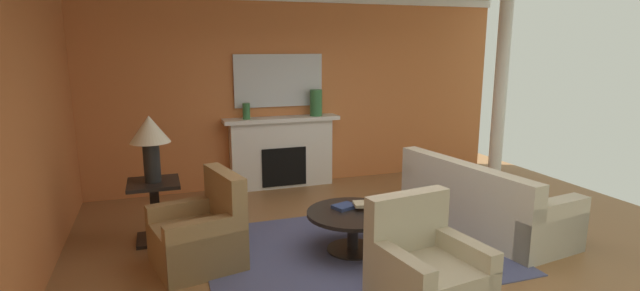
{
  "coord_description": "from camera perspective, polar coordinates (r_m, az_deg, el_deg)",
  "views": [
    {
      "loc": [
        -2.14,
        -4.4,
        2.2
      ],
      "look_at": [
        -0.26,
        1.0,
        1.0
      ],
      "focal_mm": 26.85,
      "sensor_mm": 36.0,
      "label": 1
    }
  ],
  "objects": [
    {
      "name": "ground_plane",
      "position": [
        5.36,
        6.33,
        -12.44
      ],
      "size": [
        8.34,
        8.34,
        0.0
      ],
      "primitive_type": "plane",
      "color": "olive"
    },
    {
      "name": "wall_fireplace",
      "position": [
        7.66,
        -2.87,
        6.54
      ],
      "size": [
        7.01,
        0.12,
        2.99
      ],
      "primitive_type": "cube",
      "color": "#CC723D",
      "rests_on": "ground_plane"
    },
    {
      "name": "wall_window",
      "position": [
        4.88,
        -32.28,
        1.71
      ],
      "size": [
        0.12,
        6.32,
        2.99
      ],
      "primitive_type": "cube",
      "color": "#CC723D",
      "rests_on": "ground_plane"
    },
    {
      "name": "area_rug",
      "position": [
        5.36,
        3.89,
        -12.34
      ],
      "size": [
        3.14,
        2.33,
        0.01
      ],
      "primitive_type": "cube",
      "color": "#4C517A",
      "rests_on": "ground_plane"
    },
    {
      "name": "fireplace",
      "position": [
        7.53,
        -4.56,
        -1.0
      ],
      "size": [
        1.8,
        0.35,
        1.11
      ],
      "color": "white",
      "rests_on": "ground_plane"
    },
    {
      "name": "mantel_mirror",
      "position": [
        7.48,
        -4.94,
        7.73
      ],
      "size": [
        1.39,
        0.04,
        0.81
      ],
      "primitive_type": "cube",
      "color": "silver"
    },
    {
      "name": "sofa",
      "position": [
        6.19,
        18.61,
        -6.69
      ],
      "size": [
        1.19,
        2.21,
        0.85
      ],
      "color": "beige",
      "rests_on": "ground_plane"
    },
    {
      "name": "armchair_near_window",
      "position": [
        5.07,
        -14.06,
        -10.45
      ],
      "size": [
        0.96,
        0.96,
        0.95
      ],
      "color": "#9E7A4C",
      "rests_on": "ground_plane"
    },
    {
      "name": "armchair_facing_fireplace",
      "position": [
        4.26,
        12.49,
        -14.83
      ],
      "size": [
        0.9,
        0.9,
        0.95
      ],
      "color": "#C1B293",
      "rests_on": "ground_plane"
    },
    {
      "name": "coffee_table",
      "position": [
        5.23,
        3.94,
        -9.05
      ],
      "size": [
        1.0,
        1.0,
        0.45
      ],
      "color": "black",
      "rests_on": "ground_plane"
    },
    {
      "name": "side_table",
      "position": [
        5.78,
        -19.05,
        -6.95
      ],
      "size": [
        0.56,
        0.56,
        0.7
      ],
      "color": "black",
      "rests_on": "ground_plane"
    },
    {
      "name": "table_lamp",
      "position": [
        5.58,
        -19.61,
        1.1
      ],
      "size": [
        0.44,
        0.44,
        0.75
      ],
      "color": "black",
      "rests_on": "side_table"
    },
    {
      "name": "vase_mantel_right",
      "position": [
        7.5,
        -0.48,
        5.11
      ],
      "size": [
        0.19,
        0.19,
        0.41
      ],
      "primitive_type": "cylinder",
      "color": "#33703D",
      "rests_on": "fireplace"
    },
    {
      "name": "vase_mantel_left",
      "position": [
        7.24,
        -8.78,
        4.06
      ],
      "size": [
        0.11,
        0.11,
        0.24
      ],
      "primitive_type": "cylinder",
      "color": "#33703D",
      "rests_on": "fireplace"
    },
    {
      "name": "book_red_cover",
      "position": [
        5.28,
        2.93,
        -7.27
      ],
      "size": [
        0.29,
        0.26,
        0.04
      ],
      "primitive_type": "cube",
      "rotation": [
        0.0,
        0.0,
        0.35
      ],
      "color": "navy",
      "rests_on": "coffee_table"
    },
    {
      "name": "book_art_folio",
      "position": [
        5.27,
        5.26,
        -6.97
      ],
      "size": [
        0.25,
        0.23,
        0.03
      ],
      "primitive_type": "cube",
      "rotation": [
        0.0,
        0.0,
        -0.21
      ],
      "color": "tan",
      "rests_on": "coffee_table"
    },
    {
      "name": "column_white",
      "position": [
        7.89,
        20.68,
        5.95
      ],
      "size": [
        0.2,
        0.2,
        2.99
      ],
      "primitive_type": "cylinder",
      "color": "white",
      "rests_on": "ground_plane"
    }
  ]
}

